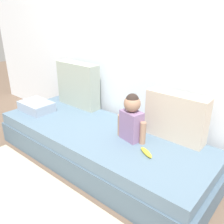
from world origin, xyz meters
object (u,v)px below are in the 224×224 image
at_px(throw_pillow_left, 78,85).
at_px(throw_pillow_right, 176,117).
at_px(toddler, 132,117).
at_px(couch, 99,146).
at_px(banana, 146,152).
at_px(folded_blanket, 37,106).

bearing_deg(throw_pillow_left, throw_pillow_right, 0.00).
bearing_deg(throw_pillow_right, toddler, -137.44).
height_order(couch, banana, banana).
relative_size(throw_pillow_right, toddler, 1.26).
bearing_deg(toddler, couch, -169.66).
bearing_deg(throw_pillow_left, toddler, -15.14).
bearing_deg(couch, throw_pillow_left, 152.64).
distance_m(couch, toddler, 0.55).
bearing_deg(throw_pillow_left, banana, -17.69).
distance_m(throw_pillow_left, banana, 1.37).
distance_m(couch, throw_pillow_left, 0.88).
xyz_separation_m(throw_pillow_left, folded_blanket, (-0.26, -0.45, -0.22)).
height_order(couch, folded_blanket, folded_blanket).
xyz_separation_m(throw_pillow_left, banana, (1.28, -0.41, -0.25)).
relative_size(toddler, folded_blanket, 1.14).
distance_m(couch, throw_pillow_right, 0.85).
distance_m(throw_pillow_right, toddler, 0.41).
height_order(couch, toddler, toddler).
height_order(toddler, banana, toddler).
bearing_deg(banana, throw_pillow_right, 83.72).
relative_size(throw_pillow_right, folded_blanket, 1.43).
bearing_deg(folded_blanket, banana, 1.68).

